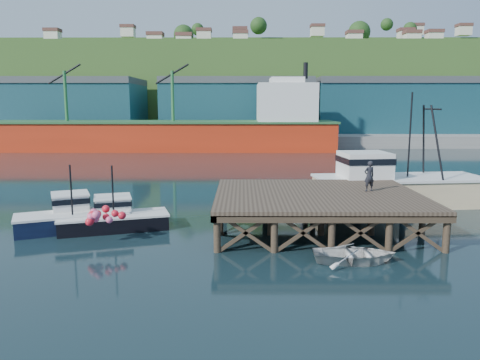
{
  "coord_description": "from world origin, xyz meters",
  "views": [
    {
      "loc": [
        1.04,
        -27.2,
        7.33
      ],
      "look_at": [
        0.91,
        2.0,
        2.57
      ],
      "focal_mm": 35.0,
      "sensor_mm": 36.0,
      "label": 1
    }
  ],
  "objects_px": {
    "boat_navy": "(72,216)",
    "dockworker": "(369,176)",
    "dinghy": "(354,254)",
    "trawler": "(396,182)",
    "boat_black": "(113,217)"
  },
  "relations": [
    {
      "from": "boat_black",
      "to": "dinghy",
      "type": "bearing_deg",
      "value": -41.86
    },
    {
      "from": "boat_black",
      "to": "dockworker",
      "type": "xyz_separation_m",
      "value": [
        15.28,
        0.81,
        2.33
      ]
    },
    {
      "from": "boat_navy",
      "to": "dockworker",
      "type": "bearing_deg",
      "value": -20.23
    },
    {
      "from": "boat_navy",
      "to": "dinghy",
      "type": "height_order",
      "value": "boat_navy"
    },
    {
      "from": "trawler",
      "to": "dinghy",
      "type": "relative_size",
      "value": 3.28
    },
    {
      "from": "dockworker",
      "to": "dinghy",
      "type": "bearing_deg",
      "value": 52.79
    },
    {
      "from": "boat_navy",
      "to": "boat_black",
      "type": "distance_m",
      "value": 2.45
    },
    {
      "from": "boat_navy",
      "to": "dinghy",
      "type": "bearing_deg",
      "value": -44.16
    },
    {
      "from": "boat_black",
      "to": "dockworker",
      "type": "bearing_deg",
      "value": -13.93
    },
    {
      "from": "boat_black",
      "to": "trawler",
      "type": "distance_m",
      "value": 20.07
    },
    {
      "from": "boat_navy",
      "to": "dinghy",
      "type": "xyz_separation_m",
      "value": [
        15.33,
        -5.92,
        -0.39
      ]
    },
    {
      "from": "trawler",
      "to": "dinghy",
      "type": "bearing_deg",
      "value": -121.49
    },
    {
      "from": "boat_black",
      "to": "dinghy",
      "type": "relative_size",
      "value": 1.74
    },
    {
      "from": "dockworker",
      "to": "trawler",
      "type": "bearing_deg",
      "value": -139.1
    },
    {
      "from": "boat_navy",
      "to": "trawler",
      "type": "height_order",
      "value": "trawler"
    }
  ]
}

